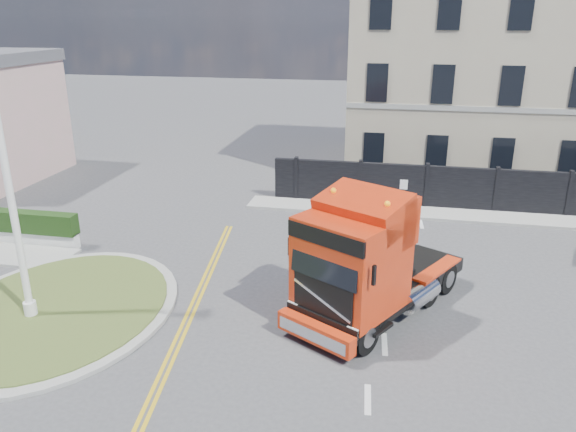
# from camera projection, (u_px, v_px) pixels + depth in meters

# --- Properties ---
(ground) EXTENTS (120.00, 120.00, 0.00)m
(ground) POSITION_uv_depth(u_px,v_px,m) (305.00, 288.00, 18.22)
(ground) COLOR #424244
(ground) RESTS_ON ground
(traffic_island) EXTENTS (6.80, 6.80, 0.17)m
(traffic_island) POSITION_uv_depth(u_px,v_px,m) (57.00, 310.00, 16.74)
(traffic_island) COLOR #999A94
(traffic_island) RESTS_ON ground
(hoarding_fence) EXTENTS (18.80, 0.25, 2.00)m
(hoarding_fence) POSITION_uv_depth(u_px,v_px,m) (485.00, 190.00, 24.95)
(hoarding_fence) COLOR black
(hoarding_fence) RESTS_ON ground
(georgian_building) EXTENTS (12.30, 10.30, 12.80)m
(georgian_building) POSITION_uv_depth(u_px,v_px,m) (467.00, 65.00, 30.34)
(georgian_building) COLOR #B4AB8F
(georgian_building) RESTS_ON ground
(pavement_far) EXTENTS (20.00, 1.60, 0.12)m
(pavement_far) POSITION_uv_depth(u_px,v_px,m) (472.00, 216.00, 24.54)
(pavement_far) COLOR #999A94
(pavement_far) RESTS_ON ground
(truck) EXTENTS (5.24, 6.71, 3.83)m
(truck) POSITION_uv_depth(u_px,v_px,m) (364.00, 266.00, 15.82)
(truck) COLOR black
(truck) RESTS_ON ground
(lamppost_island) EXTENTS (0.28, 0.56, 9.13)m
(lamppost_island) POSITION_uv_depth(u_px,v_px,m) (4.00, 161.00, 14.78)
(lamppost_island) COLOR white
(lamppost_island) RESTS_ON ground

